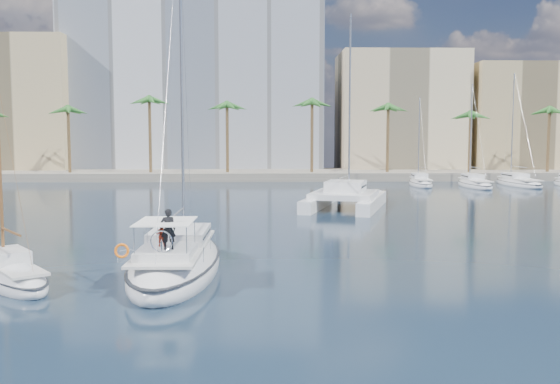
{
  "coord_description": "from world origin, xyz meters",
  "views": [
    {
      "loc": [
        -0.58,
        -33.95,
        6.9
      ],
      "look_at": [
        0.35,
        1.5,
        3.54
      ],
      "focal_mm": 40.0,
      "sensor_mm": 36.0,
      "label": 1
    }
  ],
  "objects": [
    {
      "name": "moored_yacht_b",
      "position": [
        26.5,
        45.0,
        0.0
      ],
      "size": [
        3.32,
        10.83,
        13.72
      ],
      "primitive_type": null,
      "rotation": [
        0.0,
        0.0,
        -0.02
      ],
      "color": "white",
      "rests_on": "ground"
    },
    {
      "name": "palm_right",
      "position": [
        34.0,
        57.0,
        10.28
      ],
      "size": [
        3.6,
        3.6,
        12.3
      ],
      "color": "brown",
      "rests_on": "ground"
    },
    {
      "name": "moored_yacht_c",
      "position": [
        33.0,
        47.0,
        0.0
      ],
      "size": [
        3.98,
        12.33,
        15.54
      ],
      "primitive_type": null,
      "rotation": [
        0.0,
        0.0,
        0.03
      ],
      "color": "white",
      "rests_on": "ground"
    },
    {
      "name": "palm_left",
      "position": [
        -34.0,
        57.0,
        10.28
      ],
      "size": [
        3.6,
        3.6,
        12.3
      ],
      "color": "brown",
      "rests_on": "ground"
    },
    {
      "name": "building_tan_right",
      "position": [
        42.0,
        68.0,
        9.0
      ],
      "size": [
        18.0,
        12.0,
        18.0
      ],
      "primitive_type": "cube",
      "color": "tan",
      "rests_on": "ground"
    },
    {
      "name": "building_beige",
      "position": [
        22.0,
        70.0,
        10.0
      ],
      "size": [
        20.0,
        14.0,
        20.0
      ],
      "primitive_type": "cube",
      "color": "beige",
      "rests_on": "ground"
    },
    {
      "name": "main_sloop",
      "position": [
        -4.88,
        -3.76,
        0.56
      ],
      "size": [
        4.3,
        13.01,
        19.23
      ],
      "rotation": [
        0.0,
        0.0,
        -0.01
      ],
      "color": "white",
      "rests_on": "ground"
    },
    {
      "name": "seagull",
      "position": [
        -8.07,
        0.16,
        0.43
      ],
      "size": [
        0.96,
        0.41,
        0.18
      ],
      "color": "silver",
      "rests_on": "ground"
    },
    {
      "name": "moored_yacht_a",
      "position": [
        20.0,
        47.0,
        0.0
      ],
      "size": [
        3.37,
        9.52,
        11.9
      ],
      "primitive_type": null,
      "rotation": [
        0.0,
        0.0,
        -0.07
      ],
      "color": "white",
      "rests_on": "ground"
    },
    {
      "name": "quay",
      "position": [
        0.0,
        61.0,
        0.6
      ],
      "size": [
        120.0,
        14.0,
        1.2
      ],
      "primitive_type": "cube",
      "color": "gray",
      "rests_on": "ground"
    },
    {
      "name": "small_sloop",
      "position": [
        -12.05,
        -5.69,
        0.39
      ],
      "size": [
        6.1,
        7.08,
        10.3
      ],
      "rotation": [
        0.0,
        0.0,
        0.64
      ],
      "color": "white",
      "rests_on": "ground"
    },
    {
      "name": "building_modern",
      "position": [
        -12.0,
        73.0,
        14.0
      ],
      "size": [
        42.0,
        16.0,
        28.0
      ],
      "primitive_type": "cube",
      "color": "silver",
      "rests_on": "ground"
    },
    {
      "name": "catamaran",
      "position": [
        6.92,
        22.97,
        1.15
      ],
      "size": [
        9.51,
        13.59,
        17.93
      ],
      "rotation": [
        0.0,
        0.0,
        -0.3
      ],
      "color": "white",
      "rests_on": "ground"
    },
    {
      "name": "palm_centre",
      "position": [
        0.0,
        57.0,
        10.28
      ],
      "size": [
        3.6,
        3.6,
        12.3
      ],
      "color": "brown",
      "rests_on": "ground"
    },
    {
      "name": "ground",
      "position": [
        0.0,
        0.0,
        0.0
      ],
      "size": [
        160.0,
        160.0,
        0.0
      ],
      "primitive_type": "plane",
      "color": "black",
      "rests_on": "ground"
    },
    {
      "name": "building_tan_left",
      "position": [
        -42.0,
        69.0,
        11.0
      ],
      "size": [
        22.0,
        14.0,
        22.0
      ],
      "primitive_type": "cube",
      "color": "tan",
      "rests_on": "ground"
    }
  ]
}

